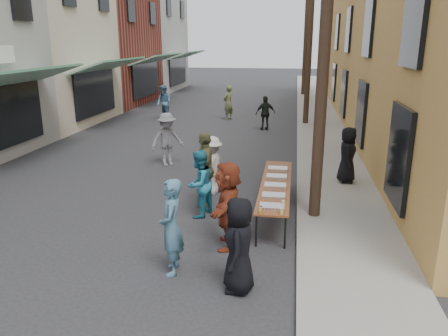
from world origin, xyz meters
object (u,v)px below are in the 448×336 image
(utility_pole_near, at_px, (326,17))
(catering_tray_sausage, at_px, (272,207))
(guest_front_c, at_px, (199,184))
(utility_pole_mid, at_px, (310,30))
(utility_pole_far, at_px, (306,34))
(serving_table, at_px, (276,185))
(guest_front_a, at_px, (239,245))
(server, at_px, (347,155))

(utility_pole_near, relative_size, catering_tray_sausage, 18.00)
(guest_front_c, bearing_deg, utility_pole_mid, -169.56)
(utility_pole_near, xyz_separation_m, utility_pole_far, (0.00, 24.00, 0.00))
(serving_table, height_order, guest_front_a, guest_front_a)
(utility_pole_far, xyz_separation_m, serving_table, (-0.93, -23.79, -3.79))
(utility_pole_mid, relative_size, serving_table, 2.25)
(utility_pole_mid, xyz_separation_m, guest_front_a, (-1.36, -15.31, -3.68))
(utility_pole_mid, distance_m, serving_table, 12.41)
(utility_pole_far, bearing_deg, guest_front_a, -92.86)
(catering_tray_sausage, bearing_deg, utility_pole_near, 57.09)
(utility_pole_mid, relative_size, utility_pole_far, 1.00)
(catering_tray_sausage, relative_size, guest_front_c, 0.31)
(catering_tray_sausage, relative_size, server, 0.31)
(server, bearing_deg, catering_tray_sausage, 161.92)
(utility_pole_near, xyz_separation_m, server, (0.99, 2.68, -3.60))
(utility_pole_far, distance_m, server, 21.64)
(guest_front_c, bearing_deg, utility_pole_near, 118.61)
(utility_pole_near, height_order, utility_pole_far, same)
(serving_table, bearing_deg, server, 52.15)
(server, bearing_deg, guest_front_a, 165.45)
(guest_front_a, bearing_deg, utility_pole_far, 176.03)
(serving_table, bearing_deg, utility_pole_far, 87.76)
(guest_front_c, bearing_deg, utility_pole_far, -163.50)
(utility_pole_near, height_order, utility_pole_mid, same)
(utility_pole_mid, relative_size, server, 5.60)
(utility_pole_mid, height_order, guest_front_a, utility_pole_mid)
(utility_pole_near, height_order, guest_front_a, utility_pole_near)
(catering_tray_sausage, bearing_deg, guest_front_c, 146.69)
(utility_pole_mid, bearing_deg, catering_tray_sausage, -93.96)
(utility_pole_near, relative_size, guest_front_c, 5.57)
(utility_pole_near, distance_m, guest_front_a, 5.13)
(server, bearing_deg, serving_table, 149.03)
(utility_pole_far, height_order, catering_tray_sausage, utility_pole_far)
(guest_front_c, relative_size, server, 1.01)
(utility_pole_near, bearing_deg, catering_tray_sausage, -122.91)
(utility_pole_mid, bearing_deg, server, -83.96)
(utility_pole_near, xyz_separation_m, serving_table, (-0.93, 0.21, -3.79))
(utility_pole_mid, bearing_deg, utility_pole_far, 90.00)
(server, bearing_deg, utility_pole_far, 9.53)
(serving_table, xyz_separation_m, guest_front_c, (-1.77, -0.49, 0.10))
(utility_pole_near, relative_size, server, 5.60)
(server, bearing_deg, utility_pole_near, 166.68)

